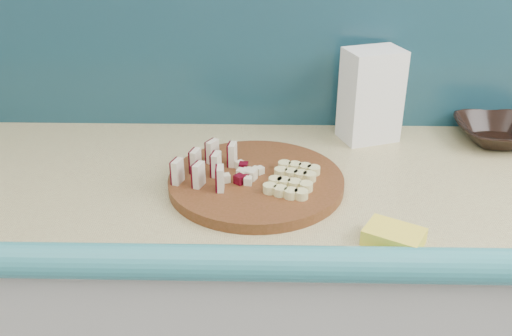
{
  "coord_description": "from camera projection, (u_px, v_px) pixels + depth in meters",
  "views": [
    {
      "loc": [
        0.23,
        0.45,
        1.47
      ],
      "look_at": [
        0.21,
        1.46,
        0.95
      ],
      "focal_mm": 40.0,
      "sensor_mm": 36.0,
      "label": 1
    }
  ],
  "objects": [
    {
      "name": "flour_bag",
      "position": [
        371.0,
        95.0,
        1.31
      ],
      "size": [
        0.15,
        0.13,
        0.22
      ],
      "primitive_type": "cube",
      "rotation": [
        0.0,
        0.0,
        0.34
      ],
      "color": "white",
      "rests_on": "kitchen_counter"
    },
    {
      "name": "apple_wedges",
      "position": [
        207.0,
        165.0,
        1.14
      ],
      "size": [
        0.13,
        0.15,
        0.05
      ],
      "color": "beige",
      "rests_on": "cutting_board"
    },
    {
      "name": "banana_slices",
      "position": [
        293.0,
        179.0,
        1.12
      ],
      "size": [
        0.12,
        0.15,
        0.02
      ],
      "color": "#E7DD8D",
      "rests_on": "cutting_board"
    },
    {
      "name": "banana_peel",
      "position": [
        235.0,
        165.0,
        1.23
      ],
      "size": [
        0.24,
        0.2,
        0.01
      ],
      "rotation": [
        0.0,
        0.0,
        0.26
      ],
      "color": "gold",
      "rests_on": "kitchen_counter"
    },
    {
      "name": "sponge",
      "position": [
        394.0,
        237.0,
        0.97
      ],
      "size": [
        0.12,
        0.11,
        0.03
      ],
      "primitive_type": "cube",
      "rotation": [
        0.0,
        0.0,
        -0.51
      ],
      "color": "#FFF643",
      "rests_on": "kitchen_counter"
    },
    {
      "name": "backsplash",
      "position": [
        212.0,
        24.0,
        1.33
      ],
      "size": [
        2.2,
        0.02,
        0.5
      ],
      "primitive_type": "cube",
      "color": "teal",
      "rests_on": "kitchen_counter"
    },
    {
      "name": "cutting_board",
      "position": [
        256.0,
        182.0,
        1.15
      ],
      "size": [
        0.44,
        0.44,
        0.02
      ],
      "primitive_type": "cylinder",
      "rotation": [
        0.0,
        0.0,
        -0.3
      ],
      "color": "#47290F",
      "rests_on": "kitchen_counter"
    },
    {
      "name": "apple_chunks",
      "position": [
        245.0,
        171.0,
        1.14
      ],
      "size": [
        0.06,
        0.06,
        0.02
      ],
      "color": "#FBECC8",
      "rests_on": "cutting_board"
    },
    {
      "name": "brown_bowl",
      "position": [
        498.0,
        132.0,
        1.33
      ],
      "size": [
        0.2,
        0.2,
        0.05
      ],
      "primitive_type": "imported",
      "rotation": [
        0.0,
        0.0,
        0.05
      ],
      "color": "black",
      "rests_on": "kitchen_counter"
    }
  ]
}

